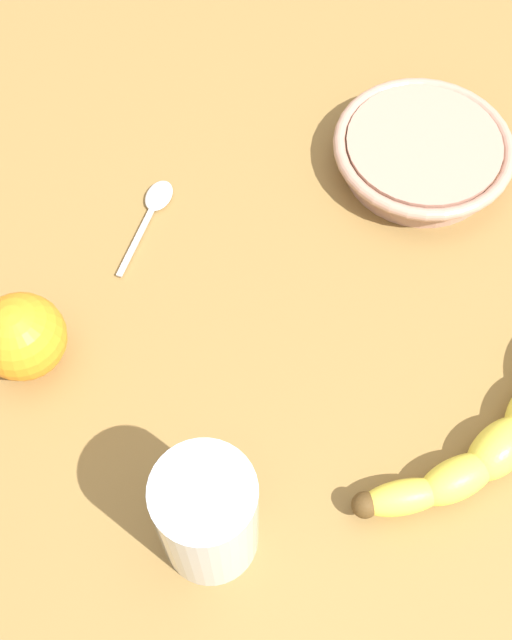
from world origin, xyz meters
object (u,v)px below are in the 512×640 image
object	(u,v)px
orange_fruit	(22,337)
ceramic_bowl	(422,152)
smoothie_glass	(208,518)
teaspoon	(156,201)
banana	(489,439)

from	to	relation	value
orange_fruit	ceramic_bowl	bearing A→B (deg)	-167.17
smoothie_glass	orange_fruit	distance (cm)	21.82
orange_fruit	teaspoon	bearing A→B (deg)	-138.56
orange_fruit	teaspoon	xyz separation A→B (cm)	(-13.96, -12.33, -3.22)
ceramic_bowl	orange_fruit	xyz separation A→B (cm)	(39.17, 8.92, 1.48)
teaspoon	ceramic_bowl	bearing A→B (deg)	-61.08
smoothie_glass	orange_fruit	size ratio (longest dim) A/B	1.62
banana	smoothie_glass	size ratio (longest dim) A/B	1.90
orange_fruit	smoothie_glass	bearing A→B (deg)	117.77
orange_fruit	teaspoon	world-z (taller)	orange_fruit
smoothie_glass	teaspoon	xyz separation A→B (cm)	(-3.83, -31.57, -5.07)
banana	orange_fruit	distance (cm)	37.91
ceramic_bowl	teaspoon	size ratio (longest dim) A/B	1.73
banana	smoothie_glass	bearing A→B (deg)	156.99
banana	smoothie_glass	xyz separation A→B (cm)	(22.66, 0.29, 3.61)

